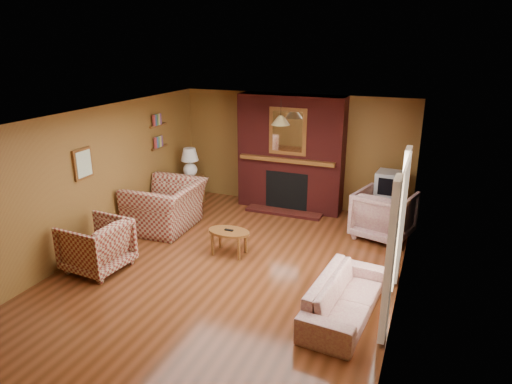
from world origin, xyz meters
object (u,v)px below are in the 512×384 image
at_px(floral_armchair, 384,215).
at_px(tv_stand, 387,210).
at_px(side_table, 191,190).
at_px(crt_tv, 390,184).
at_px(coffee_table, 229,234).
at_px(floral_sofa, 345,297).
at_px(plaid_loveseat, 166,206).
at_px(table_lamp, 190,161).
at_px(fireplace, 291,154).
at_px(plaid_armchair, 96,245).

bearing_deg(floral_armchair, tv_stand, -74.27).
relative_size(side_table, tv_stand, 1.00).
bearing_deg(tv_stand, crt_tv, -87.04).
xyz_separation_m(coffee_table, side_table, (-1.84, 1.98, -0.05)).
distance_m(floral_sofa, crt_tv, 3.45).
bearing_deg(floral_sofa, tv_stand, 2.78).
height_order(plaid_loveseat, table_lamp, table_lamp).
bearing_deg(side_table, plaid_loveseat, -79.84).
relative_size(floral_armchair, tv_stand, 1.60).
distance_m(fireplace, plaid_loveseat, 2.77).
height_order(floral_sofa, table_lamp, table_lamp).
xyz_separation_m(floral_armchair, crt_tv, (-0.00, 0.66, 0.39)).
distance_m(floral_sofa, floral_armchair, 2.74).
height_order(side_table, table_lamp, table_lamp).
xyz_separation_m(floral_sofa, table_lamp, (-4.00, 3.05, 0.70)).
xyz_separation_m(plaid_loveseat, floral_sofa, (3.75, -1.66, -0.18)).
height_order(fireplace, table_lamp, fireplace).
bearing_deg(fireplace, side_table, -165.71).
bearing_deg(fireplace, floral_sofa, -62.07).
bearing_deg(plaid_loveseat, coffee_table, 67.19).
distance_m(floral_armchair, side_table, 4.17).
xyz_separation_m(coffee_table, crt_tv, (2.31, 2.33, 0.48)).
height_order(side_table, crt_tv, crt_tv).
height_order(coffee_table, tv_stand, tv_stand).
distance_m(plaid_armchair, side_table, 3.23).
distance_m(plaid_armchair, floral_armchair, 4.95).
relative_size(fireplace, tv_stand, 3.95).
bearing_deg(fireplace, plaid_armchair, -117.39).
distance_m(floral_sofa, table_lamp, 5.08).
xyz_separation_m(plaid_loveseat, tv_stand, (3.90, 1.74, -0.14)).
height_order(floral_armchair, side_table, floral_armchair).
xyz_separation_m(fireplace, plaid_armchair, (-1.95, -3.76, -0.78)).
height_order(tv_stand, crt_tv, crt_tv).
xyz_separation_m(table_lamp, tv_stand, (4.15, 0.35, -0.66)).
xyz_separation_m(plaid_armchair, crt_tv, (4.00, 3.57, 0.43)).
xyz_separation_m(plaid_armchair, coffee_table, (1.69, 1.25, -0.05)).
relative_size(plaid_armchair, floral_sofa, 0.50).
height_order(fireplace, floral_sofa, fireplace).
height_order(coffee_table, table_lamp, table_lamp).
bearing_deg(plaid_loveseat, crt_tv, 111.49).
bearing_deg(side_table, crt_tv, 4.74).
height_order(plaid_loveseat, side_table, plaid_loveseat).
xyz_separation_m(side_table, tv_stand, (4.15, 0.35, -0.00)).
relative_size(floral_sofa, side_table, 2.93).
distance_m(plaid_armchair, coffee_table, 2.10).
height_order(plaid_loveseat, floral_sofa, plaid_loveseat).
bearing_deg(coffee_table, plaid_loveseat, 159.73).
distance_m(plaid_loveseat, table_lamp, 1.51).
relative_size(floral_sofa, coffee_table, 2.48).
relative_size(plaid_loveseat, crt_tv, 2.57).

